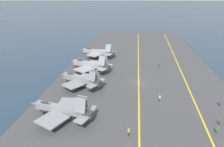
# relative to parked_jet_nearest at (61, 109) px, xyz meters

# --- Properties ---
(ground_plane) EXTENTS (2000.00, 2000.00, 0.00)m
(ground_plane) POSITION_rel_parked_jet_nearest_xyz_m (21.84, -17.30, -2.68)
(ground_plane) COLOR #23384C
(carrier_deck) EXTENTS (193.58, 54.14, 0.40)m
(carrier_deck) POSITION_rel_parked_jet_nearest_xyz_m (21.84, -17.30, -2.48)
(carrier_deck) COLOR #424244
(carrier_deck) RESTS_ON ground
(deck_stripe_foul_line) EXTENTS (174.07, 8.05, 0.01)m
(deck_stripe_foul_line) POSITION_rel_parked_jet_nearest_xyz_m (21.84, -32.19, -2.28)
(deck_stripe_foul_line) COLOR yellow
(deck_stripe_foul_line) RESTS_ON carrier_deck
(deck_stripe_centerline) EXTENTS (174.22, 0.36, 0.01)m
(deck_stripe_centerline) POSITION_rel_parked_jet_nearest_xyz_m (21.84, -17.30, -2.28)
(deck_stripe_centerline) COLOR yellow
(deck_stripe_centerline) RESTS_ON carrier_deck
(parked_jet_nearest) EXTENTS (13.06, 16.05, 6.27)m
(parked_jet_nearest) POSITION_rel_parked_jet_nearest_xyz_m (0.00, 0.00, 0.00)
(parked_jet_nearest) COLOR gray
(parked_jet_nearest) RESTS_ON carrier_deck
(parked_jet_second) EXTENTS (12.31, 15.20, 6.07)m
(parked_jet_second) POSITION_rel_parked_jet_nearest_xyz_m (16.81, 0.32, 0.16)
(parked_jet_second) COLOR gray
(parked_jet_second) RESTS_ON carrier_deck
(parked_jet_third) EXTENTS (13.66, 16.88, 6.51)m
(parked_jet_third) POSITION_rel_parked_jet_nearest_xyz_m (30.38, 0.51, 0.10)
(parked_jet_third) COLOR #93999E
(parked_jet_third) RESTS_ON carrier_deck
(parked_jet_fourth) EXTENTS (12.40, 16.90, 6.23)m
(parked_jet_fourth) POSITION_rel_parked_jet_nearest_xyz_m (47.88, 0.94, 0.15)
(parked_jet_fourth) COLOR #93999E
(parked_jet_fourth) RESTS_ON carrier_deck
(crew_blue_vest) EXTENTS (0.38, 0.45, 1.73)m
(crew_blue_vest) POSITION_rel_parked_jet_nearest_xyz_m (36.60, -25.20, -1.34)
(crew_blue_vest) COLOR #383328
(crew_blue_vest) RESTS_ON carrier_deck
(crew_green_vest) EXTENTS (0.37, 0.45, 1.85)m
(crew_green_vest) POSITION_rel_parked_jet_nearest_xyz_m (-1.63, -32.74, -1.27)
(crew_green_vest) COLOR #4C473D
(crew_green_vest) RESTS_ON carrier_deck
(crew_yellow_vest) EXTENTS (0.44, 0.46, 1.72)m
(crew_yellow_vest) POSITION_rel_parked_jet_nearest_xyz_m (-4.38, -15.20, -1.34)
(crew_yellow_vest) COLOR #232328
(crew_yellow_vest) RESTS_ON carrier_deck
(crew_purple_vest) EXTENTS (0.41, 0.46, 1.66)m
(crew_purple_vest) POSITION_rel_parked_jet_nearest_xyz_m (9.80, -37.39, -1.37)
(crew_purple_vest) COLOR #232328
(crew_purple_vest) RESTS_ON carrier_deck
(crew_white_vest) EXTENTS (0.39, 0.45, 1.74)m
(crew_white_vest) POSITION_rel_parked_jet_nearest_xyz_m (10.35, -22.64, -1.33)
(crew_white_vest) COLOR #383328
(crew_white_vest) RESTS_ON carrier_deck
(crew_brown_vest) EXTENTS (0.46, 0.44, 1.78)m
(crew_brown_vest) POSITION_rel_parked_jet_nearest_xyz_m (1.30, -34.32, -1.30)
(crew_brown_vest) COLOR #4C473D
(crew_brown_vest) RESTS_ON carrier_deck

